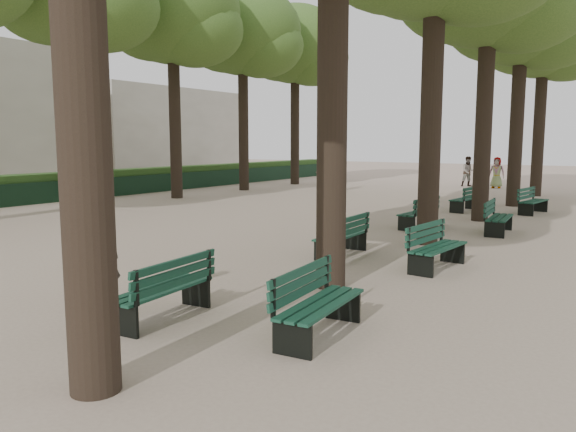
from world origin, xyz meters
The scene contains 21 objects.
ground centered at (0.00, 0.00, 0.00)m, with size 120.00×120.00×0.00m, color tan.
tree_central_4 centered at (1.50, 18.00, 7.65)m, with size 6.00×6.00×9.95m.
tree_central_5 centered at (1.50, 23.00, 7.65)m, with size 6.00×6.00×9.95m.
tree_far_3 centered at (-12.00, 13.00, 8.14)m, with size 6.00×6.00×10.45m.
tree_far_4 centered at (-12.00, 18.00, 8.14)m, with size 6.00×6.00×10.45m.
tree_far_5 centered at (-12.00, 23.00, 8.14)m, with size 6.00×6.00×10.45m.
bench_left_0 centered at (0.37, 0.04, 0.27)m, with size 0.72×1.84×0.92m.
bench_left_1 centered at (0.37, 5.55, 0.27)m, with size 0.62×1.81×0.92m.
bench_left_2 centered at (0.37, 10.43, 0.27)m, with size 0.70×1.84×0.92m.
bench_left_3 centered at (0.37, 15.28, 0.27)m, with size 0.71×1.84×0.92m.
bench_right_0 centered at (2.63, 0.66, 0.27)m, with size 0.72×1.84×0.92m.
bench_right_1 centered at (2.63, 5.39, 0.27)m, with size 0.73×1.84×0.92m.
bench_right_2 centered at (2.63, 10.65, 0.27)m, with size 0.72×1.84×0.92m.
bench_right_3 centered at (2.63, 15.85, 0.27)m, with size 0.81×1.86×0.92m.
man_with_map centered at (-0.67, -0.18, 0.79)m, with size 0.69×0.70×1.59m.
pedestrian_d centered at (-1.13, 26.64, 0.86)m, with size 0.84×0.34×1.71m, color #262628.
pedestrian_a centered at (-2.73, 26.90, 0.85)m, with size 0.83×0.34×1.71m, color #262628.
pedestrian_e centered at (-7.58, 19.62, 0.95)m, with size 1.75×0.38×1.89m, color #262628.
fence centered at (-15.00, 11.00, 0.45)m, with size 0.08×42.00×0.90m, color black.
hedge centered at (-15.70, 11.00, 0.60)m, with size 1.20×42.00×1.20m, color #244819.
building_far centered at (-33.00, 30.00, 3.50)m, with size 12.00×16.00×7.00m, color #B7B2A3.
Camera 1 is at (6.18, -5.52, 2.56)m, focal length 35.00 mm.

